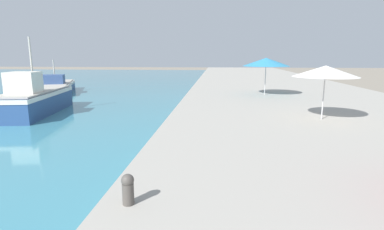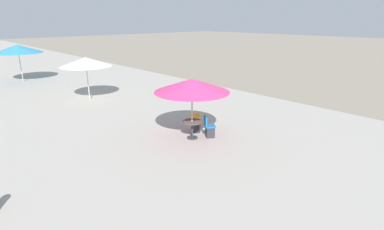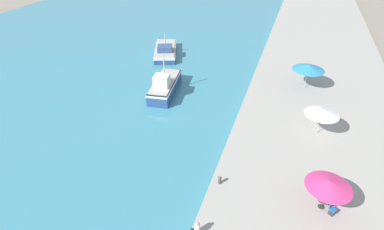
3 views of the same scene
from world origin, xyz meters
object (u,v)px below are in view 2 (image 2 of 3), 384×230
Objects in this scene: cafe_umbrella_striped at (18,49)px; cafe_chair_right at (196,125)px; cafe_umbrella_white at (86,62)px; cafe_chair_left at (209,130)px; cafe_table at (192,126)px; cafe_umbrella_pink at (192,85)px.

cafe_chair_right is (2.30, -17.21, -2.18)m from cafe_umbrella_striped.
cafe_chair_left is at bearing -84.22° from cafe_umbrella_white.
cafe_chair_right is at bearing -146.42° from cafe_chair_left.
cafe_umbrella_striped reaches higher than cafe_table.
cafe_umbrella_pink is 2.02m from cafe_chair_right.
cafe_chair_left is (0.93, -9.20, -1.95)m from cafe_umbrella_white.
cafe_umbrella_pink is 1.68m from cafe_table.
cafe_chair_left is at bearing -82.72° from cafe_umbrella_striped.
cafe_umbrella_white is at bearing 152.45° from cafe_chair_right.
cafe_chair_left is (2.30, -18.01, -2.18)m from cafe_umbrella_striped.
cafe_chair_right is at bearing -82.40° from cafe_umbrella_striped.
cafe_umbrella_striped is 4.44× the size of cafe_table.
cafe_table is at bearing -90.00° from cafe_chair_right.
cafe_umbrella_white is at bearing 92.12° from cafe_table.
cafe_umbrella_pink is 1.00× the size of cafe_umbrella_white.
cafe_umbrella_white is 8.92m from cafe_umbrella_striped.
cafe_chair_left is (0.60, -0.40, -0.21)m from cafe_table.
cafe_umbrella_striped is (-1.37, 8.81, 0.23)m from cafe_umbrella_white.
cafe_umbrella_pink is 17.68m from cafe_umbrella_striped.
cafe_umbrella_striped is at bearing -139.42° from cafe_chair_left.
cafe_umbrella_white is (-0.33, 8.79, 0.06)m from cafe_umbrella_pink.
cafe_umbrella_pink is at bearing -90.95° from cafe_chair_right.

